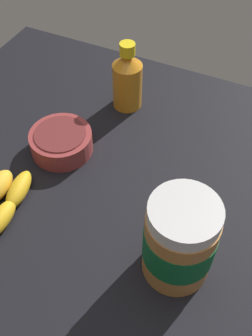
{
  "coord_description": "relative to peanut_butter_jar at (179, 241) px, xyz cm",
  "views": [
    {
      "loc": [
        18.11,
        -31.49,
        52.02
      ],
      "look_at": [
        1.48,
        4.0,
        5.82
      ],
      "focal_mm": 42.57,
      "sensor_mm": 36.0,
      "label": 1
    }
  ],
  "objects": [
    {
      "name": "ground_plane",
      "position": [
        -13.34,
        5.05,
        -8.53
      ],
      "size": [
        84.47,
        78.84,
        3.32
      ],
      "primitive_type": "cube",
      "color": "black"
    },
    {
      "name": "small_bowl",
      "position": [
        -26.05,
        12.66,
        -4.8
      ],
      "size": [
        10.89,
        10.89,
        4.05
      ],
      "color": "#993838",
      "rests_on": "ground_plane"
    },
    {
      "name": "peanut_butter_jar",
      "position": [
        0.0,
        0.0,
        0.0
      ],
      "size": [
        9.5,
        9.5,
        14.1
      ],
      "color": "#B27238",
      "rests_on": "ground_plane"
    },
    {
      "name": "honey_bottle",
      "position": [
        -20.82,
        28.75,
        -0.88
      ],
      "size": [
        5.62,
        5.62,
        13.55
      ],
      "color": "orange",
      "rests_on": "ground_plane"
    }
  ]
}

